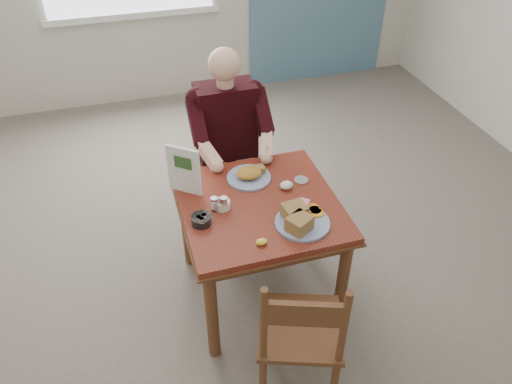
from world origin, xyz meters
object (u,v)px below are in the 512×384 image
object	(u,v)px
chair_far	(227,166)
far_plate	(250,175)
diner	(229,133)
near_plate	(300,219)
table	(259,217)
chair_near	(300,334)

from	to	relation	value
chair_far	far_plate	xyz separation A→B (m)	(0.01, -0.55, 0.30)
diner	near_plate	size ratio (longest dim) A/B	3.51
table	near_plate	bearing A→B (deg)	-57.00
chair_far	table	bearing A→B (deg)	-90.00
table	far_plate	world-z (taller)	far_plate
table	diner	size ratio (longest dim) A/B	0.66
chair_near	far_plate	bearing A→B (deg)	88.78
table	far_plate	size ratio (longest dim) A/B	3.05
diner	table	bearing A→B (deg)	-90.00
chair_far	diner	world-z (taller)	diner
table	diner	world-z (taller)	diner
near_plate	far_plate	bearing A→B (deg)	106.49
table	chair_far	distance (m)	0.81
chair_far	diner	bearing A→B (deg)	-89.99
far_plate	table	bearing A→B (deg)	-92.99
chair_near	far_plate	size ratio (longest dim) A/B	3.15
diner	near_plate	xyz separation A→B (m)	(0.16, -0.95, -0.02)
near_plate	far_plate	size ratio (longest dim) A/B	1.31
chair_near	far_plate	world-z (taller)	chair_near
table	chair_near	bearing A→B (deg)	-90.62
diner	near_plate	distance (m)	0.96
chair_far	diner	size ratio (longest dim) A/B	0.69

